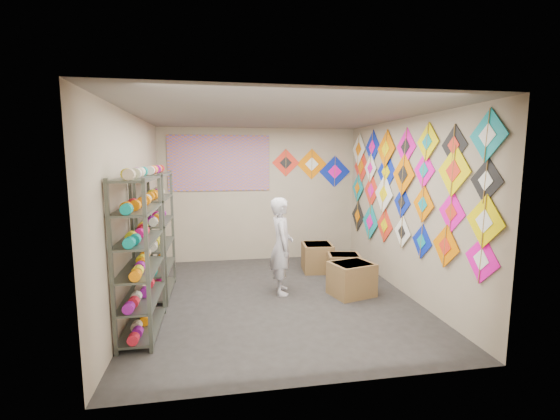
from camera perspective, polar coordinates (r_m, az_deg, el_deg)
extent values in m
plane|color=#282623|center=(5.83, -0.49, -13.20)|extent=(4.50, 4.50, 0.00)
plane|color=tan|center=(7.70, -3.17, 2.32)|extent=(4.00, 0.00, 4.00)
plane|color=tan|center=(3.32, 5.71, -5.16)|extent=(4.00, 0.00, 4.00)
plane|color=tan|center=(5.54, -21.39, -0.41)|extent=(0.00, 4.50, 4.50)
plane|color=tan|center=(6.13, 18.28, 0.49)|extent=(0.00, 4.50, 4.50)
plane|color=slate|center=(5.47, -0.52, 14.22)|extent=(4.50, 4.50, 0.00)
cube|color=#4C5147|center=(4.75, -20.60, -6.60)|extent=(0.40, 1.10, 1.90)
cube|color=#4C5147|center=(6.00, -18.28, -3.53)|extent=(0.40, 1.10, 1.90)
cylinder|color=#DE0D85|center=(4.27, -21.87, -6.95)|extent=(0.12, 0.10, 0.12)
cylinder|color=orange|center=(4.46, -21.35, -6.33)|extent=(0.12, 0.10, 0.12)
cylinder|color=yellow|center=(4.64, -20.88, -5.76)|extent=(0.12, 0.10, 0.12)
cylinder|color=beige|center=(4.82, -20.44, -5.23)|extent=(0.12, 0.10, 0.12)
cylinder|color=red|center=(5.01, -20.03, -4.73)|extent=(0.12, 0.10, 0.12)
cylinder|color=#8E1591|center=(5.19, -19.66, -4.28)|extent=(0.12, 0.10, 0.12)
cylinder|color=#CCB28B|center=(5.52, -19.05, -3.54)|extent=(0.12, 0.10, 0.12)
cylinder|color=#099187|center=(5.70, -18.74, -3.16)|extent=(0.12, 0.10, 0.12)
cylinder|color=#DE0D85|center=(5.89, -18.45, -2.81)|extent=(0.12, 0.10, 0.12)
cylinder|color=orange|center=(6.08, -18.18, -2.48)|extent=(0.12, 0.10, 0.12)
cylinder|color=yellow|center=(6.26, -17.93, -2.16)|extent=(0.12, 0.10, 0.12)
cylinder|color=beige|center=(6.45, -17.69, -1.87)|extent=(0.12, 0.10, 0.12)
cube|color=#FE0AB3|center=(4.69, 28.38, -6.67)|extent=(0.03, 0.55, 0.55)
cube|color=orange|center=(5.18, 23.90, -5.06)|extent=(0.02, 0.56, 0.56)
cube|color=#0B22AF|center=(5.68, 20.80, -4.48)|extent=(0.03, 0.51, 0.51)
cube|color=white|center=(6.13, 18.12, -3.20)|extent=(0.01, 0.51, 0.51)
cube|color=red|center=(6.72, 15.65, -2.27)|extent=(0.02, 0.60, 0.60)
cube|color=#0F949E|center=(7.24, 13.55, -1.77)|extent=(0.04, 0.69, 0.69)
cube|color=black|center=(7.85, 11.77, -0.88)|extent=(0.02, 0.65, 0.65)
cube|color=#FDE800|center=(4.58, 28.75, -1.52)|extent=(0.02, 0.59, 0.59)
cube|color=#FE0AB3|center=(5.07, 24.68, -0.30)|extent=(0.01, 0.53, 0.53)
cube|color=orange|center=(5.58, 20.98, 0.81)|extent=(0.02, 0.52, 0.52)
cube|color=#0B22AF|center=(6.14, 18.10, 1.16)|extent=(0.03, 0.51, 0.51)
cube|color=white|center=(6.68, 15.51, 2.39)|extent=(0.03, 0.68, 0.68)
cube|color=red|center=(7.20, 13.74, 2.90)|extent=(0.02, 0.64, 0.64)
cube|color=#0F949E|center=(7.78, 11.75, 3.33)|extent=(0.03, 0.58, 0.58)
cube|color=black|center=(4.58, 28.93, 3.96)|extent=(0.03, 0.51, 0.51)
cube|color=#FDE800|center=(5.01, 24.96, 5.42)|extent=(0.04, 0.63, 0.63)
cube|color=#FE0AB3|center=(5.60, 21.11, 5.69)|extent=(0.03, 0.52, 0.52)
cube|color=orange|center=(6.07, 18.27, 5.17)|extent=(0.03, 0.66, 0.66)
cube|color=#0B22AF|center=(6.64, 15.89, 5.60)|extent=(0.02, 0.69, 0.69)
cube|color=white|center=(7.20, 13.61, 6.24)|extent=(0.02, 0.52, 0.52)
cube|color=red|center=(7.67, 12.26, 6.49)|extent=(0.02, 0.71, 0.71)
cube|color=#0F949E|center=(4.57, 29.13, 9.92)|extent=(0.03, 0.58, 0.58)
cube|color=black|center=(5.06, 25.01, 8.97)|extent=(0.01, 0.51, 0.51)
cube|color=#FDE800|center=(5.52, 21.56, 9.65)|extent=(0.03, 0.53, 0.53)
cube|color=#FE0AB3|center=(6.07, 18.63, 9.12)|extent=(0.03, 0.59, 0.59)
cube|color=orange|center=(6.63, 15.84, 8.97)|extent=(0.04, 0.65, 0.65)
cube|color=#0B22AF|center=(7.19, 13.92, 9.30)|extent=(0.02, 0.63, 0.63)
cube|color=white|center=(7.76, 11.91, 9.05)|extent=(0.03, 0.66, 0.66)
cube|color=red|center=(7.74, 0.88, 7.21)|extent=(0.57, 0.02, 0.57)
cube|color=orange|center=(7.86, 4.86, 6.98)|extent=(0.64, 0.02, 0.64)
cube|color=#0B22AF|center=(8.00, 8.33, 5.80)|extent=(0.67, 0.02, 0.67)
cube|color=#6654B7|center=(7.60, -9.24, 7.06)|extent=(2.00, 0.01, 1.10)
imported|color=silver|center=(5.82, 0.22, -5.48)|extent=(0.58, 0.42, 1.50)
cube|color=brown|center=(5.95, 10.86, -10.29)|extent=(0.72, 0.65, 0.51)
cube|color=brown|center=(6.69, 9.69, -8.50)|extent=(0.61, 0.53, 0.44)
cube|color=brown|center=(7.09, 5.70, -7.18)|extent=(0.59, 0.64, 0.51)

